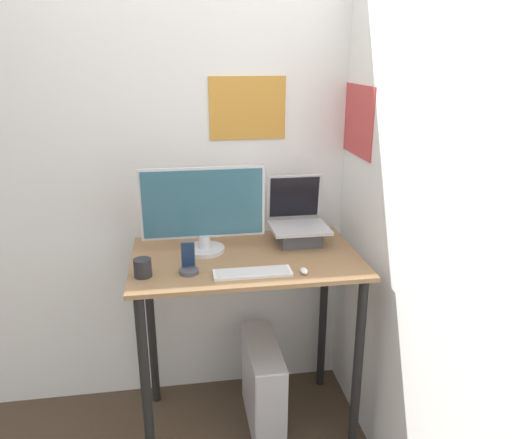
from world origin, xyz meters
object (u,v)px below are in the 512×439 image
Objects in this scene: laptop at (298,227)px; mouse at (304,271)px; monitor at (203,212)px; computer_tower at (263,385)px; cell_phone at (188,265)px; keyboard at (253,273)px.

laptop reaches higher than mouse.
computer_tower is at bearing -16.56° from monitor.
computer_tower is (0.36, 0.16, -0.78)m from cell_phone.
laptop is 0.46m from keyboard.
keyboard is 0.79m from computer_tower.
keyboard is at bearing 173.23° from mouse.
keyboard is at bearing -57.51° from monitor.
laptop is 0.86m from computer_tower.
cell_phone is (-0.08, -0.24, -0.17)m from monitor.
laptop is at bearing 80.30° from mouse.
cell_phone reaches higher than mouse.
laptop is 0.96× the size of keyboard.
keyboard is at bearing -129.14° from laptop.
monitor is 0.41m from keyboard.
keyboard is at bearing -12.12° from cell_phone.
cell_phone is at bearing 167.88° from keyboard.
laptop is at bearing 27.48° from cell_phone.
cell_phone reaches higher than computer_tower.
monitor is (-0.48, -0.05, 0.12)m from laptop.
mouse is 0.51m from cell_phone.
monitor is 1.72× the size of keyboard.
keyboard is 0.22m from mouse.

